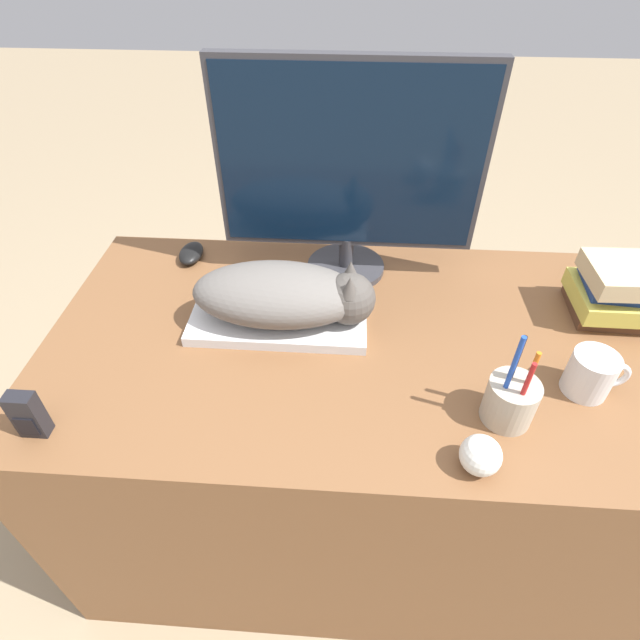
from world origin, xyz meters
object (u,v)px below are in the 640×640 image
object	(u,v)px
keyboard	(279,319)
computer_mouse	(191,253)
baseball	(481,455)
cat	(289,295)
coffee_mug	(592,374)
monitor	(350,167)
book_stack	(617,291)
pen_cup	(510,400)
phone	(28,415)

from	to	relation	value
keyboard	computer_mouse	world-z (taller)	computer_mouse
keyboard	baseball	bearing A→B (deg)	-41.84
cat	computer_mouse	xyz separation A→B (m)	(-0.29, 0.25, -0.07)
baseball	coffee_mug	bearing A→B (deg)	38.41
monitor	book_stack	size ratio (longest dim) A/B	3.29
pen_cup	book_stack	distance (m)	0.44
monitor	pen_cup	bearing A→B (deg)	-55.54
monitor	computer_mouse	world-z (taller)	monitor
book_stack	coffee_mug	bearing A→B (deg)	-118.00
cat	coffee_mug	xyz separation A→B (m)	(0.61, -0.16, -0.04)
cat	coffee_mug	world-z (taller)	cat
computer_mouse	coffee_mug	bearing A→B (deg)	-24.07
monitor	computer_mouse	size ratio (longest dim) A/B	5.88
baseball	book_stack	world-z (taller)	book_stack
phone	monitor	bearing A→B (deg)	45.01
keyboard	phone	world-z (taller)	phone
monitor	cat	bearing A→B (deg)	-118.52
keyboard	baseball	distance (m)	0.52
pen_cup	phone	size ratio (longest dim) A/B	2.12
keyboard	coffee_mug	size ratio (longest dim) A/B	3.35
phone	book_stack	distance (m)	1.24
computer_mouse	book_stack	xyz separation A→B (m)	(1.03, -0.16, 0.05)
coffee_mug	book_stack	xyz separation A→B (m)	(0.13, 0.24, 0.02)
monitor	coffee_mug	world-z (taller)	monitor
cat	phone	size ratio (longest dim) A/B	4.01
baseball	phone	xyz separation A→B (m)	(-0.79, 0.02, 0.01)
keyboard	computer_mouse	distance (m)	0.36
phone	baseball	bearing A→B (deg)	-1.43
keyboard	book_stack	bearing A→B (deg)	6.45
pen_cup	book_stack	xyz separation A→B (m)	(0.30, 0.32, 0.02)
book_stack	cat	bearing A→B (deg)	-173.33
pen_cup	cat	bearing A→B (deg)	151.52
cat	monitor	world-z (taller)	monitor
keyboard	pen_cup	size ratio (longest dim) A/B	1.88
baseball	book_stack	xyz separation A→B (m)	(0.37, 0.43, 0.03)
monitor	book_stack	distance (m)	0.67
keyboard	phone	xyz separation A→B (m)	(-0.40, -0.33, 0.04)
coffee_mug	pen_cup	size ratio (longest dim) A/B	0.56
monitor	computer_mouse	bearing A→B (deg)	176.59
computer_mouse	keyboard	bearing A→B (deg)	-42.59
cat	book_stack	xyz separation A→B (m)	(0.74, 0.09, -0.02)
computer_mouse	book_stack	world-z (taller)	book_stack
pen_cup	book_stack	size ratio (longest dim) A/B	1.15
computer_mouse	baseball	xyz separation A→B (m)	(0.66, -0.59, 0.02)
keyboard	computer_mouse	bearing A→B (deg)	137.41
keyboard	pen_cup	xyz separation A→B (m)	(0.46, -0.24, 0.04)
keyboard	pen_cup	world-z (taller)	pen_cup
phone	book_stack	size ratio (longest dim) A/B	0.54
computer_mouse	phone	world-z (taller)	phone
computer_mouse	coffee_mug	world-z (taller)	coffee_mug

